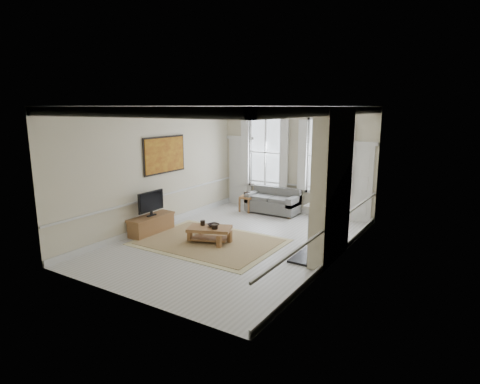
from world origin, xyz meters
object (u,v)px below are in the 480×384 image
Objects in this scene: sofa at (274,202)px; side_table at (247,199)px; coffee_table at (210,230)px; tv_stand at (151,224)px.

side_table is at bearing -159.46° from sofa.
sofa reaches higher than coffee_table.
coffee_table is (0.80, -3.16, -0.09)m from side_table.
tv_stand is (-1.81, -0.21, -0.08)m from coffee_table.
side_table is 0.42× the size of coffee_table.
side_table is at bearing 73.26° from tv_stand.
tv_stand is (-1.84, -3.68, -0.10)m from sofa.
sofa is 1.35× the size of coffee_table.
coffee_table is at bearing -90.56° from sofa.
tv_stand is at bearing -116.62° from sofa.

